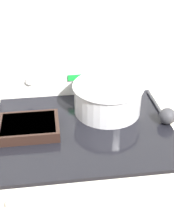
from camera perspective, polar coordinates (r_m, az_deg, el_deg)
kitchen_wall at (r=1.65m, az=-2.41°, el=13.72°), size 8.00×0.05×2.50m
stove_range at (r=1.76m, az=-0.59°, el=-15.20°), size 0.81×0.71×0.95m
control_panel at (r=1.67m, az=-2.05°, el=6.49°), size 0.81×0.07×0.19m
mixing_bowl at (r=1.51m, az=3.79°, el=2.85°), size 0.34×0.34×0.15m
casserole_dish at (r=1.41m, az=-10.60°, el=-2.62°), size 0.27×0.20×0.05m
ladle at (r=1.50m, az=14.28°, el=-0.53°), size 0.08×0.33×0.08m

